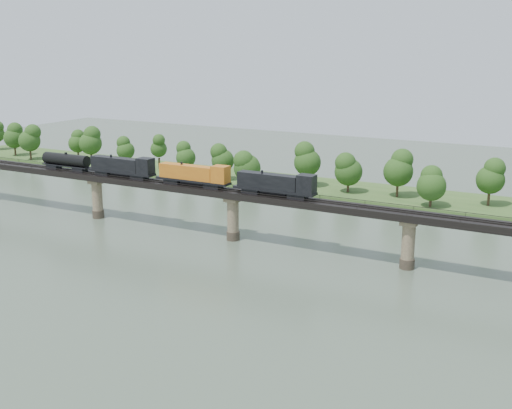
% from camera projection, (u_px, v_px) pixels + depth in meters
% --- Properties ---
extents(ground, '(400.00, 400.00, 0.00)m').
position_uv_depth(ground, '(153.00, 282.00, 120.28)').
color(ground, '#3D4D3C').
rests_on(ground, ground).
extents(far_bank, '(300.00, 24.00, 1.60)m').
position_uv_depth(far_bank, '(325.00, 189.00, 192.62)').
color(far_bank, '#335221').
rests_on(far_bank, ground).
extents(bridge, '(236.00, 30.00, 11.50)m').
position_uv_depth(bridge, '(233.00, 217.00, 144.54)').
color(bridge, '#473A2D').
rests_on(bridge, ground).
extents(bridge_superstructure, '(220.00, 4.90, 0.75)m').
position_uv_depth(bridge_superstructure, '(233.00, 189.00, 142.99)').
color(bridge_superstructure, black).
rests_on(bridge_superstructure, bridge).
extents(far_treeline, '(289.06, 17.54, 13.60)m').
position_uv_depth(far_treeline, '(295.00, 163.00, 190.60)').
color(far_treeline, '#382619').
rests_on(far_treeline, far_bank).
extents(freight_train, '(77.18, 3.01, 5.31)m').
position_uv_depth(freight_train, '(168.00, 172.00, 150.48)').
color(freight_train, black).
rests_on(freight_train, bridge).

